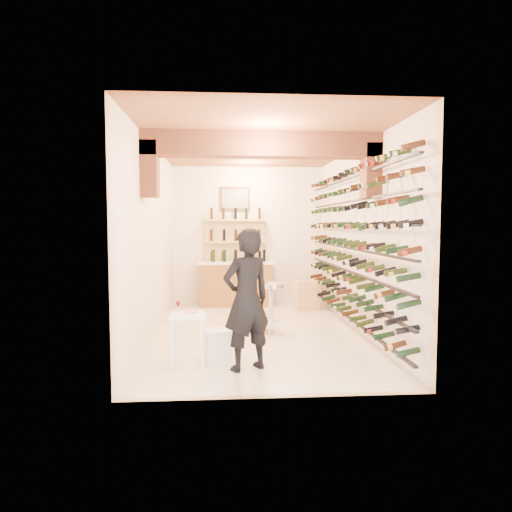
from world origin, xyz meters
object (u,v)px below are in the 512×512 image
Objects in this scene: tasting_table at (188,323)px; chrome_barstool at (271,305)px; wine_rack at (346,242)px; person at (247,300)px; white_stool at (217,345)px; crate_lower at (306,302)px; back_counter at (236,282)px.

chrome_barstool reaches higher than tasting_table.
wine_rack is at bearing 31.15° from tasting_table.
person is (-1.81, -2.01, -0.64)m from wine_rack.
white_stool is 0.84× the size of crate_lower.
person is at bearing -89.79° from back_counter.
wine_rack is at bearing -159.31° from person.
wine_rack is 3.02m from white_stool.
back_counter is (-1.83, 2.65, -1.02)m from wine_rack.
crate_lower is (1.91, 3.65, -0.06)m from white_stool.
back_counter is 4.26m from white_stool.
white_stool is 0.90m from person.
tasting_table is 0.54m from white_stool.
chrome_barstool is (0.53, -2.78, -0.03)m from back_counter.
crate_lower is (-0.30, 2.07, -1.40)m from wine_rack.
wine_rack is 2.52m from crate_lower.
crate_lower is (1.00, 2.20, -0.35)m from chrome_barstool.
person is (0.02, -4.66, 0.37)m from back_counter.
wine_rack is 6.91× the size of tasting_table.
person is 3.57× the size of crate_lower.
white_stool is (-2.20, -1.58, -1.34)m from wine_rack.
back_counter reaches higher than tasting_table.
chrome_barstool is (-1.30, -0.13, -1.04)m from wine_rack.
back_counter is 2.83m from chrome_barstool.
back_counter is 2.06× the size of tasting_table.
chrome_barstool is at bearing -79.19° from back_counter.
back_counter is at bearing 100.81° from chrome_barstool.
person is 1.99m from chrome_barstool.
back_counter is 1.95× the size of chrome_barstool.
chrome_barstool is at bearing -114.53° from crate_lower.
crate_lower is (2.29, 3.80, -0.41)m from tasting_table.
chrome_barstool is at bearing -174.36° from wine_rack.
chrome_barstool reaches higher than white_stool.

